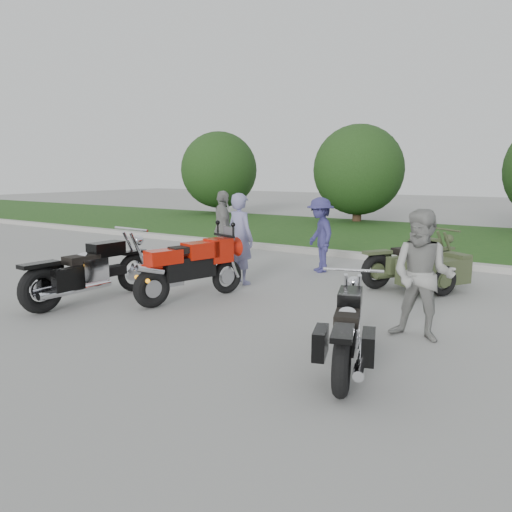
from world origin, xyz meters
The scene contains 13 objects.
ground centered at (0.00, 0.00, 0.00)m, with size 80.00×80.00×0.00m, color #989893.
curb centered at (0.00, 6.00, 0.07)m, with size 60.00×0.30×0.15m, color #A4A29A.
grass_strip centered at (0.00, 10.15, 0.07)m, with size 60.00×8.00×0.14m, color #345B1F.
tree_far_left centered at (-10.00, 13.50, 2.19)m, with size 3.60×3.60×4.00m.
tree_mid_left centered at (-3.00, 13.50, 2.19)m, with size 3.60×3.60×4.00m.
sportbike_red centered at (-0.81, 0.55, 0.59)m, with size 0.82×2.08×1.01m.
cruiser_left centered at (-2.15, -0.48, 0.49)m, with size 0.46×2.52×0.97m.
cruiser_right centered at (2.60, -0.79, 0.42)m, with size 0.86×2.05×0.82m.
cruiser_sidecar centered at (2.27, 3.49, 0.41)m, with size 1.79×2.13×0.88m.
person_stripe centered at (-0.84, 2.11, 0.88)m, with size 0.64×0.42×1.76m, color #7C7CA9.
person_grey centered at (2.99, 0.68, 0.85)m, with size 0.82×0.64×1.70m, color gray.
person_denim centered at (-0.05, 3.98, 0.81)m, with size 1.04×0.60×1.61m, color navy.
person_back centered at (-2.24, 3.42, 0.86)m, with size 1.01×0.42×1.73m, color gray.
Camera 1 is at (4.61, -5.70, 2.17)m, focal length 35.00 mm.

